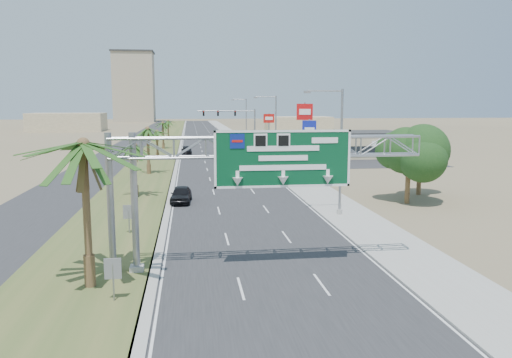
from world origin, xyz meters
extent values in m
plane|color=#8C7A59|center=(0.00, 0.00, 0.00)|extent=(600.00, 600.00, 0.00)
cube|color=#28282B|center=(0.00, 110.00, 0.01)|extent=(12.00, 300.00, 0.02)
cube|color=#9E9B93|center=(8.50, 110.00, 0.05)|extent=(4.00, 300.00, 0.10)
cube|color=#3F5525|center=(-10.00, 110.00, 0.06)|extent=(7.00, 300.00, 0.12)
cube|color=#28282B|center=(-17.00, 110.00, 0.01)|extent=(8.00, 300.00, 0.02)
cylinder|color=gray|center=(-7.20, 10.00, 3.70)|extent=(0.36, 0.36, 7.40)
cylinder|color=gray|center=(-8.40, 10.00, 3.70)|extent=(0.36, 0.36, 7.40)
cube|color=#9E9B93|center=(-7.20, 10.00, 0.20)|extent=(0.70, 0.70, 0.40)
cube|color=#9E9B93|center=(-8.40, 10.00, 0.20)|extent=(0.70, 0.70, 0.40)
cube|color=#074223|center=(0.50, 9.52, 6.00)|extent=(7.20, 0.12, 3.00)
cube|color=navy|center=(-1.90, 9.44, 6.95)|extent=(0.75, 0.03, 0.75)
cone|color=white|center=(0.50, 9.44, 4.85)|extent=(0.56, 0.56, 0.45)
cylinder|color=brown|center=(-9.20, 8.00, 3.50)|extent=(0.36, 0.36, 7.00)
cylinder|color=brown|center=(-9.20, 8.00, 0.84)|extent=(0.54, 0.54, 1.68)
cylinder|color=brown|center=(-9.50, 32.00, 2.50)|extent=(0.36, 0.36, 5.00)
cylinder|color=brown|center=(-9.50, 32.00, 0.60)|extent=(0.54, 0.54, 1.20)
cylinder|color=brown|center=(-9.50, 48.00, 2.90)|extent=(0.36, 0.36, 5.80)
cylinder|color=brown|center=(-9.50, 48.00, 0.70)|extent=(0.54, 0.54, 1.39)
cylinder|color=brown|center=(-9.50, 66.00, 2.25)|extent=(0.36, 0.36, 4.50)
cylinder|color=brown|center=(-9.50, 66.00, 0.54)|extent=(0.54, 0.54, 1.08)
cylinder|color=brown|center=(-9.50, 85.00, 2.60)|extent=(0.36, 0.36, 5.20)
cylinder|color=brown|center=(-9.50, 85.00, 0.62)|extent=(0.54, 0.54, 1.25)
cylinder|color=brown|center=(-9.50, 110.00, 2.40)|extent=(0.36, 0.36, 4.80)
cylinder|color=brown|center=(-9.50, 110.00, 0.58)|extent=(0.54, 0.54, 1.15)
cylinder|color=gray|center=(7.50, 22.00, 5.00)|extent=(0.20, 0.20, 10.00)
cylinder|color=gray|center=(6.10, 22.00, 9.85)|extent=(2.80, 0.12, 0.12)
cube|color=slate|center=(4.70, 22.00, 9.75)|extent=(0.50, 0.22, 0.18)
cylinder|color=#9E9B93|center=(7.50, 22.00, 0.25)|extent=(0.44, 0.44, 0.50)
cylinder|color=gray|center=(7.50, 52.00, 5.00)|extent=(0.20, 0.20, 10.00)
cylinder|color=gray|center=(6.10, 52.00, 9.85)|extent=(2.80, 0.12, 0.12)
cube|color=slate|center=(4.70, 52.00, 9.75)|extent=(0.50, 0.22, 0.18)
cylinder|color=#9E9B93|center=(7.50, 52.00, 0.25)|extent=(0.44, 0.44, 0.50)
cylinder|color=gray|center=(7.50, 88.00, 5.00)|extent=(0.20, 0.20, 10.00)
cylinder|color=gray|center=(6.10, 88.00, 9.85)|extent=(2.80, 0.12, 0.12)
cube|color=slate|center=(4.70, 88.00, 9.75)|extent=(0.50, 0.22, 0.18)
cylinder|color=#9E9B93|center=(7.50, 88.00, 0.25)|extent=(0.44, 0.44, 0.50)
cylinder|color=gray|center=(7.20, 72.00, 4.00)|extent=(0.28, 0.28, 8.00)
cylinder|color=gray|center=(2.20, 72.00, 7.70)|extent=(10.00, 0.18, 0.18)
cube|color=black|center=(3.70, 71.80, 7.30)|extent=(0.32, 0.18, 0.95)
cube|color=black|center=(0.70, 71.80, 7.30)|extent=(0.32, 0.18, 0.95)
cube|color=black|center=(-1.80, 71.80, 7.30)|extent=(0.32, 0.18, 0.95)
sphere|color=red|center=(3.70, 71.68, 7.60)|extent=(0.22, 0.22, 0.22)
imported|color=black|center=(7.20, 72.00, 7.00)|extent=(0.16, 0.16, 0.60)
cylinder|color=#9E9B93|center=(7.20, 72.00, 0.30)|extent=(0.56, 0.56, 0.60)
cube|color=tan|center=(22.00, 66.00, 2.00)|extent=(18.00, 10.00, 4.00)
cylinder|color=brown|center=(15.00, 26.00, 1.95)|extent=(0.44, 0.44, 3.90)
sphere|color=black|center=(15.00, 26.00, 4.55)|extent=(4.50, 4.50, 4.50)
cylinder|color=brown|center=(18.00, 30.00, 1.65)|extent=(0.44, 0.44, 3.30)
sphere|color=black|center=(18.00, 30.00, 3.85)|extent=(3.50, 3.50, 3.50)
cylinder|color=gray|center=(-7.80, 6.00, 0.90)|extent=(0.08, 0.08, 1.80)
cube|color=slate|center=(-7.80, 6.00, 1.60)|extent=(0.75, 0.06, 0.95)
cylinder|color=gray|center=(-8.50, 18.00, 0.90)|extent=(0.08, 0.08, 1.80)
cube|color=slate|center=(-8.50, 18.00, 1.60)|extent=(0.75, 0.06, 0.95)
cube|color=tan|center=(-32.00, 250.00, 17.50)|extent=(20.00, 16.00, 35.00)
cube|color=tan|center=(-45.00, 160.00, 3.00)|extent=(24.00, 14.00, 6.00)
cube|color=tan|center=(30.00, 140.00, 2.50)|extent=(20.00, 12.00, 5.00)
imported|color=black|center=(-5.17, 28.94, 0.74)|extent=(2.06, 4.48, 1.49)
imported|color=#671109|center=(0.57, 43.92, 0.80)|extent=(2.07, 4.99, 1.61)
imported|color=gray|center=(2.90, 61.50, 0.77)|extent=(3.07, 5.75, 1.54)
imported|color=black|center=(-4.88, 74.27, 0.65)|extent=(1.90, 4.49, 1.29)
cylinder|color=gray|center=(12.74, 57.16, 4.57)|extent=(0.20, 0.20, 9.13)
cube|color=red|center=(12.74, 57.16, 7.73)|extent=(2.40, 0.88, 2.40)
cube|color=white|center=(12.74, 56.98, 7.73)|extent=(1.64, 0.45, 0.84)
cylinder|color=gray|center=(12.78, 54.31, 3.37)|extent=(0.20, 0.20, 6.74)
cube|color=#101C98|center=(12.78, 54.31, 5.04)|extent=(2.01, 0.84, 3.00)
cube|color=white|center=(12.78, 54.13, 5.04)|extent=(1.36, 0.42, 1.05)
cylinder|color=gray|center=(11.80, 84.95, 3.57)|extent=(0.20, 0.20, 7.13)
cube|color=red|center=(11.80, 84.95, 6.03)|extent=(2.22, 0.44, 1.80)
cube|color=white|center=(11.80, 84.77, 6.03)|extent=(1.54, 0.14, 0.63)
camera|label=1|loc=(-4.32, -15.90, 8.79)|focal=35.00mm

